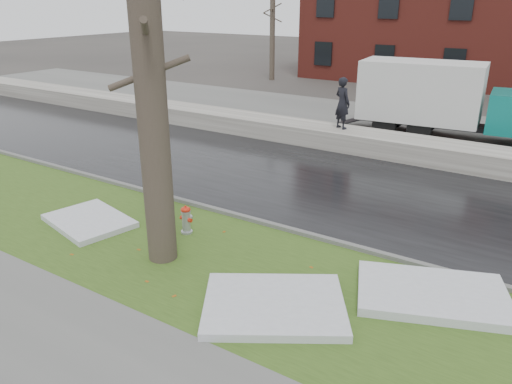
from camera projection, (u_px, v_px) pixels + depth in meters
The scene contains 16 objects.
ground at pixel (227, 236), 12.23m from camera, with size 120.00×120.00×0.00m, color #47423D.
verge at pixel (194, 256), 11.24m from camera, with size 60.00×4.50×0.04m, color #334C19.
sidewalk at pixel (51, 347), 8.30m from camera, with size 60.00×3.00×0.05m, color slate.
road at pixel (311, 182), 15.75m from camera, with size 60.00×7.00×0.03m, color black.
parking_lot at pixel (397, 127), 22.40m from camera, with size 60.00×9.00×0.03m, color slate.
curb at pixel (249, 219), 12.99m from camera, with size 60.00×0.15×0.14m, color slate.
snowbank at pixel (361, 141), 18.90m from camera, with size 60.00×1.60×0.75m, color beige.
bg_tree_left at pixel (272, 31), 34.30m from camera, with size 1.40×1.62×6.50m.
bg_tree_center at pixel (377, 31), 34.40m from camera, with size 1.40×1.62×6.50m.
fire_hydrant at pixel (186, 218), 12.18m from camera, with size 0.35×0.30×0.72m.
tree at pixel (150, 77), 9.72m from camera, with size 1.43×1.66×7.88m.
box_truck at pixel (445, 99), 20.23m from camera, with size 9.29×2.85×3.07m.
worker at pixel (342, 103), 18.92m from camera, with size 0.71×0.47×1.95m, color black.
snow_patch_near at pixel (274, 305), 9.28m from camera, with size 2.60×2.00×0.16m, color silver.
snow_patch_far at pixel (89, 221), 12.81m from camera, with size 2.20×1.60×0.14m, color silver.
snow_patch_side at pixel (432, 294), 9.60m from camera, with size 2.80×1.80×0.18m, color silver.
Camera 1 is at (6.56, -8.85, 5.46)m, focal length 35.00 mm.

